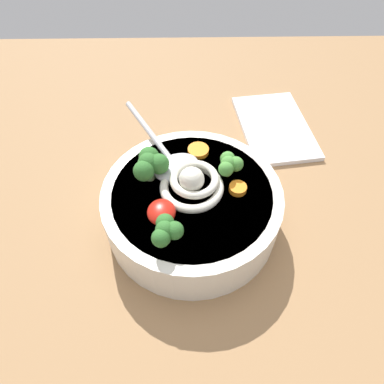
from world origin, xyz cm
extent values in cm
cube|color=#936D47|center=(0.00, 0.00, 1.39)|extent=(107.01, 107.01, 2.79)
cylinder|color=silver|center=(3.54, 2.84, 5.93)|extent=(22.39, 22.39, 6.28)
cylinder|color=#B27A33|center=(3.54, 2.84, 6.18)|extent=(19.70, 19.70, 5.77)
torus|color=silver|center=(3.90, 2.87, 9.60)|extent=(7.81, 7.81, 1.08)
torus|color=silver|center=(4.41, 2.54, 10.46)|extent=(8.37, 8.37, 0.97)
sphere|color=silver|center=(3.90, 2.87, 11.00)|extent=(3.03, 3.03, 3.03)
ellipsoid|color=#B7B7BC|center=(6.95, 4.76, 9.86)|extent=(6.77, 7.39, 1.60)
cylinder|color=#B7B7BC|center=(13.50, 8.43, 9.86)|extent=(13.48, 8.03, 0.80)
ellipsoid|color=#B2190F|center=(0.16, 6.39, 9.88)|extent=(3.65, 3.28, 1.64)
cylinder|color=#7A9E60|center=(6.40, -1.68, 9.58)|extent=(0.96, 0.96, 1.03)
sphere|color=#478938|center=(6.40, -1.68, 11.04)|extent=(1.89, 1.89, 1.89)
sphere|color=#478938|center=(7.35, -1.68, 10.87)|extent=(1.89, 1.89, 1.89)
sphere|color=#478938|center=(5.54, -1.33, 10.95)|extent=(1.89, 1.89, 1.89)
sphere|color=#478938|center=(6.40, -2.62, 10.90)|extent=(1.89, 1.89, 1.89)
cylinder|color=#7A9E60|center=(5.96, 8.07, 9.76)|extent=(1.30, 1.30, 1.39)
sphere|color=#2D6628|center=(5.96, 8.07, 11.73)|extent=(2.55, 2.55, 2.55)
sphere|color=#2D6628|center=(7.23, 8.07, 11.49)|extent=(2.55, 2.55, 2.55)
sphere|color=#2D6628|center=(4.80, 8.53, 11.61)|extent=(2.55, 2.55, 2.55)
sphere|color=#2D6628|center=(5.96, 6.80, 11.54)|extent=(2.55, 2.55, 2.55)
cylinder|color=#7A9E60|center=(-3.26, 5.84, 9.62)|extent=(1.04, 1.04, 1.11)
sphere|color=#2D6628|center=(-3.26, 5.84, 11.19)|extent=(2.03, 2.03, 2.03)
sphere|color=#2D6628|center=(-2.24, 5.84, 11.01)|extent=(2.03, 2.03, 2.03)
sphere|color=#2D6628|center=(-4.19, 6.21, 11.10)|extent=(2.03, 2.03, 2.03)
sphere|color=#2D6628|center=(-3.26, 4.82, 11.04)|extent=(2.03, 2.03, 2.03)
cylinder|color=orange|center=(10.39, 1.89, 9.39)|extent=(2.83, 2.83, 0.65)
cylinder|color=orange|center=(3.68, -2.73, 9.45)|extent=(2.15, 2.15, 0.78)
cube|color=white|center=(22.21, -11.42, 3.19)|extent=(18.29, 13.05, 0.80)
camera|label=1|loc=(-23.46, 3.32, 42.37)|focal=32.93mm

